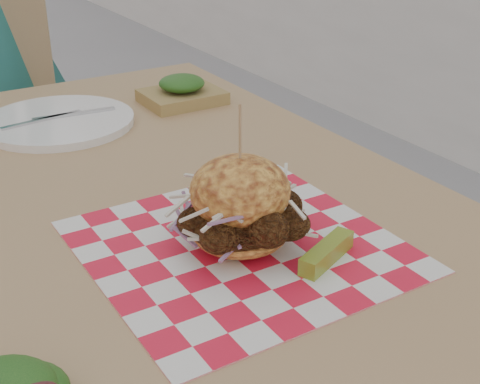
{
  "coord_description": "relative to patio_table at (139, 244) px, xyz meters",
  "views": [
    {
      "loc": [
        -0.22,
        -0.6,
        1.17
      ],
      "look_at": [
        0.15,
        0.0,
        0.82
      ],
      "focal_mm": 50.0,
      "sensor_mm": 36.0,
      "label": 1
    }
  ],
  "objects": [
    {
      "name": "patio_chair",
      "position": [
        0.03,
        1.02,
        -0.12
      ],
      "size": [
        0.53,
        0.54,
        0.95
      ],
      "rotation": [
        0.0,
        0.0,
        -0.32
      ],
      "color": "#A67C5C",
      "rests_on": "ground"
    },
    {
      "name": "place_setting",
      "position": [
        0.0,
        0.34,
        0.09
      ],
      "size": [
        0.27,
        0.27,
        0.02
      ],
      "color": "white",
      "rests_on": "patio_table"
    },
    {
      "name": "patio_table",
      "position": [
        0.0,
        0.0,
        0.0
      ],
      "size": [
        0.8,
        1.2,
        0.75
      ],
      "color": "#A67C5C",
      "rests_on": "ground"
    },
    {
      "name": "pickle_spear",
      "position": [
        0.12,
        -0.28,
        0.09
      ],
      "size": [
        0.1,
        0.06,
        0.02
      ],
      "primitive_type": "cube",
      "rotation": [
        0.0,
        0.0,
        0.4
      ],
      "color": "olive",
      "rests_on": "paper_liner"
    },
    {
      "name": "paper_liner",
      "position": [
        0.05,
        -0.2,
        0.08
      ],
      "size": [
        0.36,
        0.36,
        0.0
      ],
      "primitive_type": "cube",
      "color": "red",
      "rests_on": "patio_table"
    },
    {
      "name": "kraft_tray",
      "position": [
        0.25,
        0.34,
        0.1
      ],
      "size": [
        0.15,
        0.12,
        0.06
      ],
      "color": "olive",
      "rests_on": "patio_table"
    },
    {
      "name": "sandwich",
      "position": [
        0.05,
        -0.2,
        0.13
      ],
      "size": [
        0.16,
        0.16,
        0.18
      ],
      "color": "#F2AA44",
      "rests_on": "paper_liner"
    }
  ]
}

